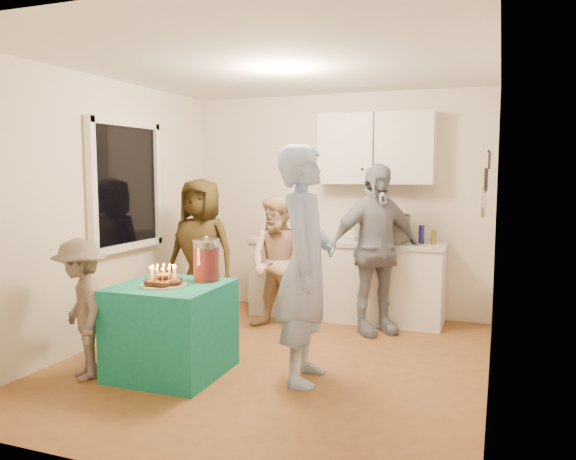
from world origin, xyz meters
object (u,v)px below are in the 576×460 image
(microwave, at_px, (383,228))
(woman_back_left, at_px, (201,253))
(counter, at_px, (346,281))
(woman_back_right, at_px, (375,249))
(man_birthday, at_px, (305,264))
(party_table, at_px, (171,329))
(woman_back_center, at_px, (279,263))
(punch_jar, at_px, (206,261))
(child_near_left, at_px, (81,309))

(microwave, relative_size, woman_back_left, 0.34)
(counter, relative_size, woman_back_right, 1.24)
(man_birthday, bearing_deg, woman_back_right, -16.78)
(man_birthday, bearing_deg, party_table, 95.15)
(woman_back_right, bearing_deg, woman_back_center, 153.18)
(party_table, xyz_separation_m, woman_back_left, (-0.48, 1.35, 0.43))
(party_table, xyz_separation_m, man_birthday, (1.10, 0.26, 0.57))
(punch_jar, xyz_separation_m, child_near_left, (-0.83, -0.59, -0.35))
(counter, xyz_separation_m, man_birthday, (0.20, -2.01, 0.52))
(microwave, relative_size, party_table, 0.64)
(counter, height_order, party_table, counter)
(man_birthday, bearing_deg, child_near_left, 101.38)
(party_table, distance_m, woman_back_left, 1.50)
(woman_back_left, distance_m, woman_back_right, 1.86)
(counter, relative_size, man_birthday, 1.15)
(party_table, height_order, woman_back_right, woman_back_right)
(microwave, bearing_deg, party_table, -118.96)
(woman_back_center, relative_size, woman_back_right, 0.81)
(party_table, distance_m, punch_jar, 0.64)
(party_table, height_order, punch_jar, punch_jar)
(man_birthday, height_order, woman_back_center, man_birthday)
(punch_jar, bearing_deg, counter, 71.11)
(counter, relative_size, party_table, 2.59)
(microwave, bearing_deg, counter, -178.78)
(punch_jar, xyz_separation_m, woman_back_left, (-0.68, 1.11, -0.12))
(party_table, bearing_deg, man_birthday, 13.15)
(woman_back_center, xyz_separation_m, woman_back_right, (0.97, 0.25, 0.17))
(woman_back_center, xyz_separation_m, child_near_left, (-0.99, -1.89, -0.14))
(microwave, xyz_separation_m, child_near_left, (-1.94, -2.62, -0.48))
(man_birthday, xyz_separation_m, woman_back_center, (-0.73, 1.28, -0.23))
(punch_jar, relative_size, man_birthday, 0.18)
(woman_back_center, height_order, child_near_left, woman_back_center)
(party_table, xyz_separation_m, punch_jar, (0.20, 0.24, 0.55))
(woman_back_right, height_order, child_near_left, woman_back_right)
(party_table, bearing_deg, counter, 68.42)
(microwave, distance_m, woman_back_right, 0.51)
(punch_jar, distance_m, woman_back_right, 1.91)
(woman_back_center, bearing_deg, party_table, -97.13)
(party_table, bearing_deg, child_near_left, -150.84)
(woman_back_left, xyz_separation_m, woman_back_right, (1.81, 0.43, 0.08))
(counter, distance_m, child_near_left, 3.03)
(punch_jar, bearing_deg, man_birthday, 0.77)
(microwave, distance_m, man_birthday, 2.03)
(woman_back_left, relative_size, woman_back_center, 1.12)
(woman_back_center, distance_m, woman_back_right, 1.01)
(punch_jar, distance_m, child_near_left, 1.08)
(man_birthday, relative_size, woman_back_right, 1.07)
(counter, distance_m, woman_back_center, 0.95)
(woman_back_right, bearing_deg, counter, 90.93)
(counter, xyz_separation_m, microwave, (0.42, 0.00, 0.63))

